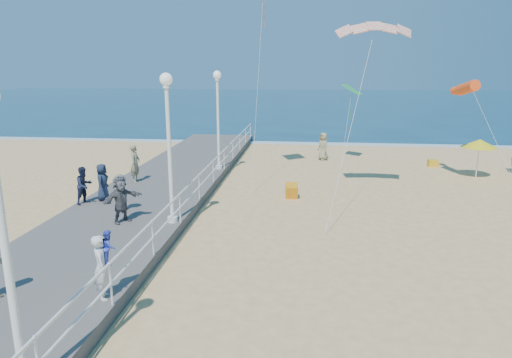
# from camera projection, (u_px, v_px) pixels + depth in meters

# --- Properties ---
(ground) EXTENTS (160.00, 160.00, 0.00)m
(ground) POSITION_uv_depth(u_px,v_px,m) (320.00, 238.00, 16.19)
(ground) COLOR #DFB674
(ground) RESTS_ON ground
(ocean) EXTENTS (160.00, 90.00, 0.05)m
(ocean) POSITION_uv_depth(u_px,v_px,m) (310.00, 102.00, 78.92)
(ocean) COLOR #0C324D
(ocean) RESTS_ON ground
(surf_line) EXTENTS (160.00, 1.20, 0.04)m
(surf_line) POSITION_uv_depth(u_px,v_px,m) (313.00, 144.00, 35.97)
(surf_line) COLOR white
(surf_line) RESTS_ON ground
(boardwalk) EXTENTS (5.00, 44.00, 0.40)m
(boardwalk) POSITION_uv_depth(u_px,v_px,m) (117.00, 225.00, 16.94)
(boardwalk) COLOR #635F5A
(boardwalk) RESTS_ON ground
(railing) EXTENTS (0.05, 42.00, 0.55)m
(railing) POSITION_uv_depth(u_px,v_px,m) (180.00, 200.00, 16.43)
(railing) COLOR white
(railing) RESTS_ON boardwalk
(lamp_post_near) EXTENTS (0.44, 0.44, 5.32)m
(lamp_post_near) POSITION_uv_depth(u_px,v_px,m) (0.00, 213.00, 7.20)
(lamp_post_near) COLOR white
(lamp_post_near) RESTS_ON boardwalk
(lamp_post_mid) EXTENTS (0.44, 0.44, 5.32)m
(lamp_post_mid) POSITION_uv_depth(u_px,v_px,m) (169.00, 133.00, 15.89)
(lamp_post_mid) COLOR white
(lamp_post_mid) RESTS_ON boardwalk
(lamp_post_far) EXTENTS (0.44, 0.44, 5.32)m
(lamp_post_far) POSITION_uv_depth(u_px,v_px,m) (218.00, 110.00, 24.57)
(lamp_post_far) COLOR white
(lamp_post_far) RESTS_ON boardwalk
(woman_holding_toddler) EXTENTS (0.60, 0.70, 1.62)m
(woman_holding_toddler) POSITION_uv_depth(u_px,v_px,m) (101.00, 267.00, 10.99)
(woman_holding_toddler) COLOR silver
(woman_holding_toddler) RESTS_ON boardwalk
(toddler_held) EXTENTS (0.46, 0.51, 0.85)m
(toddler_held) POSITION_uv_depth(u_px,v_px,m) (109.00, 247.00, 11.00)
(toddler_held) COLOR blue
(toddler_held) RESTS_ON boardwalk
(spectator_2) EXTENTS (0.57, 0.98, 1.51)m
(spectator_2) POSITION_uv_depth(u_px,v_px,m) (120.00, 194.00, 17.59)
(spectator_2) COLOR slate
(spectator_2) RESTS_ON boardwalk
(spectator_4) EXTENTS (0.60, 0.83, 1.57)m
(spectator_4) POSITION_uv_depth(u_px,v_px,m) (102.00, 182.00, 19.19)
(spectator_4) COLOR #1A243A
(spectator_4) RESTS_ON boardwalk
(spectator_5) EXTENTS (1.29, 1.62, 1.72)m
(spectator_5) POSITION_uv_depth(u_px,v_px,m) (121.00, 199.00, 16.42)
(spectator_5) COLOR #505054
(spectator_5) RESTS_ON boardwalk
(spectator_6) EXTENTS (0.45, 0.68, 1.85)m
(spectator_6) POSITION_uv_depth(u_px,v_px,m) (135.00, 163.00, 22.25)
(spectator_6) COLOR #807958
(spectator_6) RESTS_ON boardwalk
(spectator_7) EXTENTS (0.84, 0.93, 1.55)m
(spectator_7) POSITION_uv_depth(u_px,v_px,m) (84.00, 185.00, 18.73)
(spectator_7) COLOR #191F37
(spectator_7) RESTS_ON boardwalk
(beach_walker_c) EXTENTS (0.95, 1.04, 1.79)m
(beach_walker_c) POSITION_uv_depth(u_px,v_px,m) (323.00, 146.00, 29.58)
(beach_walker_c) COLOR gray
(beach_walker_c) RESTS_ON ground
(box_kite) EXTENTS (0.62, 0.76, 0.74)m
(box_kite) POSITION_uv_depth(u_px,v_px,m) (292.00, 192.00, 21.00)
(box_kite) COLOR #CC500C
(box_kite) RESTS_ON ground
(beach_umbrella) EXTENTS (1.90, 1.90, 2.14)m
(beach_umbrella) POSITION_uv_depth(u_px,v_px,m) (480.00, 143.00, 24.47)
(beach_umbrella) COLOR white
(beach_umbrella) RESTS_ON ground
(beach_chair_left) EXTENTS (0.55, 0.55, 0.40)m
(beach_chair_left) POSITION_uv_depth(u_px,v_px,m) (433.00, 163.00, 27.78)
(beach_chair_left) COLOR gold
(beach_chair_left) RESTS_ON ground
(kite_parafoil) EXTENTS (3.14, 0.94, 0.65)m
(kite_parafoil) POSITION_uv_depth(u_px,v_px,m) (374.00, 26.00, 18.74)
(kite_parafoil) COLOR #E7481B
(kite_windsock) EXTENTS (0.98, 2.55, 1.05)m
(kite_windsock) POSITION_uv_depth(u_px,v_px,m) (467.00, 88.00, 22.62)
(kite_windsock) COLOR #F64914
(kite_diamond_green) EXTENTS (1.41, 1.51, 0.63)m
(kite_diamond_green) POSITION_uv_depth(u_px,v_px,m) (352.00, 89.00, 27.89)
(kite_diamond_green) COLOR green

